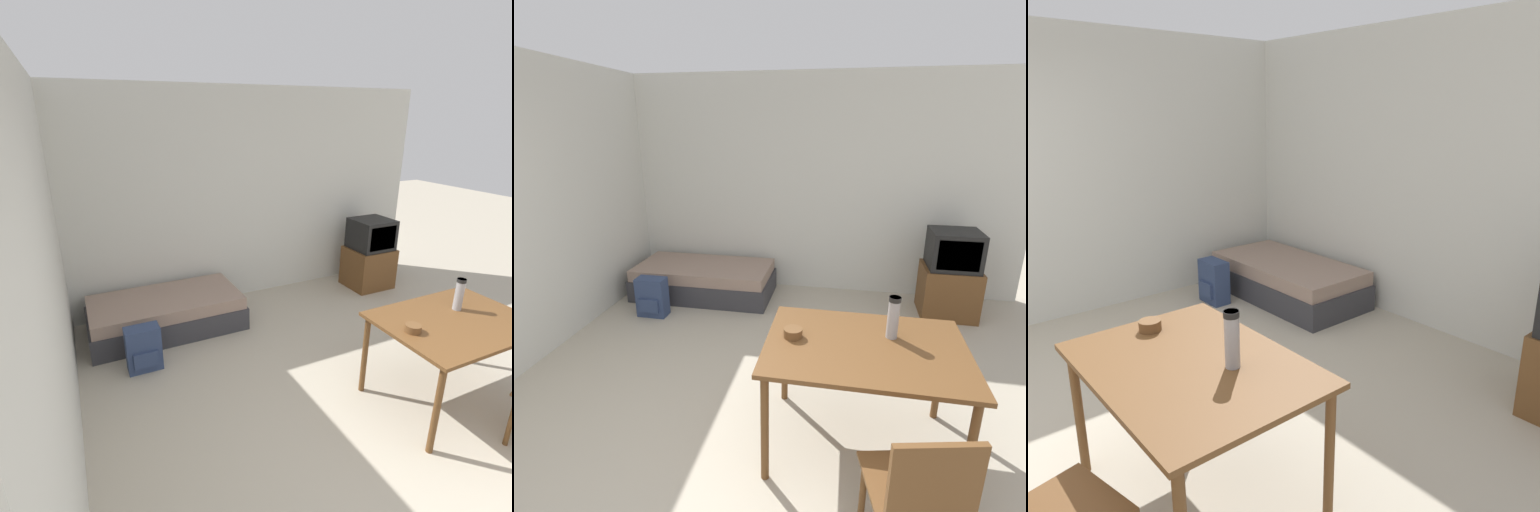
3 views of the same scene
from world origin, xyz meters
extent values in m
cube|color=silver|center=(0.00, 3.55, 1.35)|extent=(5.35, 0.06, 2.70)
cube|color=silver|center=(-2.21, 1.76, 1.35)|extent=(0.06, 4.52, 2.70)
cube|color=#333338|center=(-1.18, 3.01, 0.13)|extent=(1.72, 0.86, 0.26)
cube|color=gray|center=(-1.18, 3.01, 0.33)|extent=(1.66, 0.83, 0.14)
cube|color=brown|center=(1.74, 3.01, 0.29)|extent=(0.60, 0.53, 0.57)
cube|color=black|center=(1.74, 3.01, 0.78)|extent=(0.53, 0.49, 0.42)
cube|color=black|center=(1.74, 2.77, 0.78)|extent=(0.43, 0.01, 0.33)
cube|color=brown|center=(0.72, 0.78, 0.76)|extent=(1.26, 0.90, 0.03)
cylinder|color=brown|center=(0.15, 0.39, 0.37)|extent=(0.05, 0.05, 0.75)
cylinder|color=brown|center=(1.29, 0.39, 0.37)|extent=(0.05, 0.05, 0.75)
cylinder|color=brown|center=(0.15, 1.17, 0.37)|extent=(0.05, 0.05, 0.75)
cylinder|color=brown|center=(1.29, 1.17, 0.37)|extent=(0.05, 0.05, 0.75)
cube|color=brown|center=(0.93, 0.06, 0.46)|extent=(0.51, 0.51, 0.02)
cube|color=brown|center=(0.97, -0.13, 0.68)|extent=(0.39, 0.11, 0.43)
cylinder|color=brown|center=(1.06, 0.26, 0.22)|extent=(0.04, 0.04, 0.45)
cylinder|color=brown|center=(0.73, 0.19, 0.22)|extent=(0.04, 0.04, 0.45)
cylinder|color=#99999E|center=(0.89, 0.91, 0.92)|extent=(0.07, 0.07, 0.29)
cylinder|color=black|center=(0.89, 0.91, 1.05)|extent=(0.08, 0.08, 0.03)
cylinder|color=brown|center=(0.26, 0.79, 0.81)|extent=(0.12, 0.12, 0.06)
cube|color=navy|center=(-1.56, 2.34, 0.23)|extent=(0.33, 0.18, 0.45)
cube|color=navy|center=(-1.56, 2.23, 0.16)|extent=(0.23, 0.03, 0.16)
camera|label=1|loc=(-2.00, -1.15, 2.38)|focal=28.00mm
camera|label=2|loc=(0.55, -1.50, 2.10)|focal=28.00mm
camera|label=3|loc=(2.66, -0.28, 1.95)|focal=35.00mm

